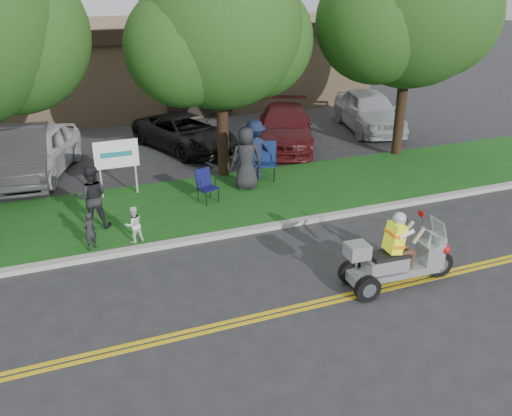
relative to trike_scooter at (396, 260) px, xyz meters
name	(u,v)px	position (x,y,z in m)	size (l,w,h in m)	color
ground	(312,290)	(-1.69, 0.46, -0.59)	(120.00, 120.00, 0.00)	#28282B
centerline_near	(325,304)	(-1.69, -0.12, -0.58)	(60.00, 0.10, 0.01)	gold
centerline_far	(322,300)	(-1.69, 0.04, -0.58)	(60.00, 0.10, 0.01)	gold
curb	(257,229)	(-1.69, 3.51, -0.53)	(60.00, 0.25, 0.12)	#A8A89E
grass_verge	(230,199)	(-1.69, 5.66, -0.53)	(60.00, 4.00, 0.10)	#144713
commercial_building	(176,61)	(0.31, 19.44, 1.42)	(18.00, 8.20, 4.00)	#9E7F5B
tree_mid	(222,34)	(-1.14, 7.69, 3.84)	(5.88, 4.80, 7.05)	#332114
tree_right	(412,8)	(5.37, 7.49, 4.44)	(6.86, 5.60, 8.07)	#332114
business_sign	(117,157)	(-4.59, 7.06, 0.67)	(1.25, 0.06, 1.75)	silver
trike_scooter	(396,260)	(0.00, 0.00, 0.00)	(2.58, 0.88, 1.69)	black
lawn_chair_a	(266,158)	(-0.06, 6.82, 0.17)	(0.83, 0.84, 1.16)	black
lawn_chair_b	(206,183)	(-2.38, 5.70, 0.04)	(0.64, 0.65, 0.94)	black
spectator_adult_mid	(92,197)	(-5.53, 5.06, 0.33)	(0.80, 0.62, 1.64)	black
spectator_chair_a	(255,150)	(-0.42, 6.89, 0.45)	(1.21, 0.69, 1.87)	#171E41
spectator_chair_b	(246,158)	(-0.97, 6.21, 0.45)	(0.92, 0.60, 1.88)	black
child_left	(90,231)	(-5.75, 3.86, -0.02)	(0.34, 0.22, 0.93)	black
child_right	(134,224)	(-4.73, 3.86, -0.03)	(0.44, 0.34, 0.91)	white
parked_car_far_left	(38,151)	(-6.69, 10.15, 0.20)	(1.87, 4.65, 1.58)	silver
parked_car_left	(21,155)	(-7.19, 9.89, 0.21)	(1.70, 4.87, 1.60)	#2F2F31
parked_car_mid	(185,133)	(-1.56, 11.07, 0.05)	(2.13, 4.62, 1.28)	black
parked_car_right	(285,127)	(2.09, 10.12, 0.15)	(2.06, 5.08, 1.47)	#4D1214
parked_car_far_right	(369,110)	(6.31, 10.91, 0.24)	(1.96, 4.87, 1.66)	#ACAFB3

